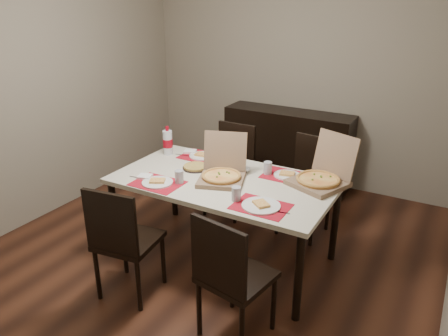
# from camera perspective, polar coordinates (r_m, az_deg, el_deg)

# --- Properties ---
(ground) EXTENTS (3.80, 4.00, 0.02)m
(ground) POSITION_cam_1_polar(r_m,az_deg,el_deg) (4.03, -1.73, -10.98)
(ground) COLOR #472415
(ground) RESTS_ON ground
(room_walls) EXTENTS (3.84, 4.02, 2.62)m
(room_walls) POSITION_cam_1_polar(r_m,az_deg,el_deg) (3.78, 1.46, 15.16)
(room_walls) COLOR gray
(room_walls) RESTS_ON ground
(sideboard) EXTENTS (1.50, 0.40, 0.90)m
(sideboard) POSITION_cam_1_polar(r_m,az_deg,el_deg) (5.28, 8.23, 2.63)
(sideboard) COLOR black
(sideboard) RESTS_ON ground
(dining_table) EXTENTS (1.80, 1.00, 0.75)m
(dining_table) POSITION_cam_1_polar(r_m,az_deg,el_deg) (3.63, 0.00, -2.44)
(dining_table) COLOR beige
(dining_table) RESTS_ON ground
(chair_near_left) EXTENTS (0.47, 0.47, 0.93)m
(chair_near_left) POSITION_cam_1_polar(r_m,az_deg,el_deg) (3.32, -13.12, -8.93)
(chair_near_left) COLOR black
(chair_near_left) RESTS_ON ground
(chair_near_right) EXTENTS (0.49, 0.49, 0.93)m
(chair_near_right) POSITION_cam_1_polar(r_m,az_deg,el_deg) (2.87, 0.81, -13.69)
(chair_near_right) COLOR black
(chair_near_right) RESTS_ON ground
(chair_far_left) EXTENTS (0.42, 0.42, 0.93)m
(chair_far_left) POSITION_cam_1_polar(r_m,az_deg,el_deg) (4.54, 0.96, 0.41)
(chair_far_left) COLOR black
(chair_far_left) RESTS_ON ground
(chair_far_right) EXTENTS (0.47, 0.47, 0.93)m
(chair_far_right) POSITION_cam_1_polar(r_m,az_deg,el_deg) (4.23, 10.95, -1.70)
(chair_far_right) COLOR black
(chair_far_right) RESTS_ON ground
(setting_near_left) EXTENTS (0.49, 0.30, 0.11)m
(setting_near_left) POSITION_cam_1_polar(r_m,az_deg,el_deg) (3.56, -8.18, -1.63)
(setting_near_left) COLOR #B60C1F
(setting_near_left) RESTS_ON dining_table
(setting_near_right) EXTENTS (0.46, 0.30, 0.11)m
(setting_near_right) POSITION_cam_1_polar(r_m,az_deg,el_deg) (3.17, 4.05, -4.54)
(setting_near_right) COLOR #B60C1F
(setting_near_right) RESTS_ON dining_table
(setting_far_left) EXTENTS (0.47, 0.30, 0.11)m
(setting_far_left) POSITION_cam_1_polar(r_m,az_deg,el_deg) (4.05, -2.74, 1.58)
(setting_far_left) COLOR #B60C1F
(setting_far_left) RESTS_ON dining_table
(setting_far_right) EXTENTS (0.48, 0.30, 0.11)m
(setting_far_right) POSITION_cam_1_polar(r_m,az_deg,el_deg) (3.69, 7.52, -0.67)
(setting_far_right) COLOR #B60C1F
(setting_far_right) RESTS_ON dining_table
(napkin_loose) EXTENTS (0.16, 0.16, 0.02)m
(napkin_loose) POSITION_cam_1_polar(r_m,az_deg,el_deg) (3.56, 1.31, -1.65)
(napkin_loose) COLOR white
(napkin_loose) RESTS_ON dining_table
(pizza_box_center) EXTENTS (0.47, 0.50, 0.36)m
(pizza_box_center) POSITION_cam_1_polar(r_m,az_deg,el_deg) (3.57, -0.25, -0.72)
(pizza_box_center) COLOR brown
(pizza_box_center) RESTS_ON dining_table
(pizza_box_right) EXTENTS (0.52, 0.54, 0.39)m
(pizza_box_right) POSITION_cam_1_polar(r_m,az_deg,el_deg) (3.57, 12.53, -1.21)
(pizza_box_right) COLOR brown
(pizza_box_right) RESTS_ON dining_table
(faina_plate) EXTENTS (0.23, 0.23, 0.03)m
(faina_plate) POSITION_cam_1_polar(r_m,az_deg,el_deg) (3.82, -3.74, 0.11)
(faina_plate) COLOR black
(faina_plate) RESTS_ON dining_table
(dip_bowl) EXTENTS (0.14, 0.14, 0.03)m
(dip_bowl) POSITION_cam_1_polar(r_m,az_deg,el_deg) (3.75, 2.59, -0.26)
(dip_bowl) COLOR white
(dip_bowl) RESTS_ON dining_table
(soda_bottle) EXTENTS (0.09, 0.09, 0.28)m
(soda_bottle) POSITION_cam_1_polar(r_m,az_deg,el_deg) (4.16, -7.36, 3.34)
(soda_bottle) COLOR silver
(soda_bottle) RESTS_ON dining_table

